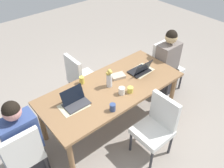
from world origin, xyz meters
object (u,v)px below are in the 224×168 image
(chair_head_left_left_near, at_px, (165,64))
(coffee_mug_centre_left, at_px, (113,107))
(flower_vase, at_px, (109,77))
(book_red_cover, at_px, (118,76))
(chair_near_left_far, at_px, (81,77))
(coffee_mug_centre_right, at_px, (122,91))
(chair_far_right_near, at_px, (157,125))
(person_head_left_left_near, at_px, (166,66))
(laptop_head_left_left_near, at_px, (141,70))
(coffee_mug_near_right, at_px, (82,80))
(chair_head_right_left_mid, at_px, (22,153))
(coffee_mug_near_left, at_px, (130,90))
(person_head_right_left_mid, at_px, (24,144))
(dining_table, at_px, (112,91))
(laptop_head_right_left_mid, at_px, (75,101))

(chair_head_left_left_near, xyz_separation_m, coffee_mug_centre_left, (1.62, 0.46, 0.28))
(flower_vase, distance_m, book_red_cover, 0.28)
(chair_near_left_far, xyz_separation_m, coffee_mug_centre_right, (-0.06, 0.95, 0.28))
(book_red_cover, bearing_deg, chair_far_right_near, 100.95)
(person_head_left_left_near, bearing_deg, laptop_head_left_left_near, 3.06)
(chair_near_left_far, relative_size, coffee_mug_centre_left, 8.86)
(chair_far_right_near, relative_size, coffee_mug_near_right, 8.41)
(chair_head_right_left_mid, distance_m, coffee_mug_near_left, 1.55)
(chair_head_right_left_mid, distance_m, coffee_mug_centre_right, 1.43)
(coffee_mug_near_left, distance_m, coffee_mug_centre_left, 0.43)
(chair_head_right_left_mid, xyz_separation_m, coffee_mug_centre_right, (-1.40, 0.16, 0.28))
(chair_head_right_left_mid, relative_size, coffee_mug_centre_left, 8.86)
(person_head_right_left_mid, xyz_separation_m, coffee_mug_near_left, (-1.45, 0.28, 0.24))
(chair_head_left_left_near, distance_m, coffee_mug_centre_left, 1.70)
(coffee_mug_centre_right, bearing_deg, coffee_mug_near_right, -62.83)
(flower_vase, relative_size, coffee_mug_near_right, 2.63)
(person_head_right_left_mid, height_order, book_red_cover, person_head_right_left_mid)
(chair_head_left_left_near, bearing_deg, dining_table, 4.31)
(flower_vase, bearing_deg, coffee_mug_near_right, -50.06)
(chair_near_left_far, bearing_deg, book_red_cover, 112.73)
(chair_near_left_far, xyz_separation_m, coffee_mug_near_right, (0.22, 0.41, 0.28))
(flower_vase, bearing_deg, chair_head_left_left_near, -177.35)
(chair_head_right_left_mid, height_order, laptop_head_right_left_mid, laptop_head_right_left_mid)
(person_head_right_left_mid, xyz_separation_m, flower_vase, (-1.31, -0.00, 0.36))
(coffee_mug_near_right, distance_m, book_red_cover, 0.54)
(laptop_head_left_left_near, bearing_deg, chair_head_left_left_near, -171.66)
(flower_vase, bearing_deg, person_head_left_left_near, 179.43)
(person_head_left_left_near, relative_size, laptop_head_right_left_mid, 3.73)
(chair_far_right_near, bearing_deg, chair_near_left_far, -83.51)
(chair_head_left_left_near, bearing_deg, chair_head_right_left_mid, 2.96)
(chair_head_left_left_near, bearing_deg, person_head_right_left_mid, 1.41)
(person_head_right_left_mid, xyz_separation_m, laptop_head_right_left_mid, (-0.75, -0.00, 0.24))
(book_red_cover, bearing_deg, dining_table, 45.38)
(dining_table, relative_size, coffee_mug_near_left, 25.35)
(chair_head_left_left_near, relative_size, coffee_mug_near_left, 10.94)
(laptop_head_right_left_mid, relative_size, laptop_head_left_left_near, 1.00)
(chair_far_right_near, height_order, coffee_mug_near_left, chair_far_right_near)
(flower_vase, relative_size, book_red_cover, 1.41)
(flower_vase, height_order, coffee_mug_centre_right, flower_vase)
(person_head_left_left_near, xyz_separation_m, coffee_mug_near_left, (1.15, 0.27, 0.24))
(chair_head_right_left_mid, distance_m, person_head_right_left_mid, 0.10)
(person_head_right_left_mid, height_order, coffee_mug_near_right, person_head_right_left_mid)
(chair_head_right_left_mid, relative_size, chair_near_left_far, 1.00)
(person_head_left_left_near, distance_m, laptop_head_right_left_mid, 1.86)
(laptop_head_left_left_near, bearing_deg, flower_vase, -5.06)
(chair_head_right_left_mid, bearing_deg, dining_table, -178.33)
(chair_head_right_left_mid, relative_size, person_head_right_left_mid, 0.75)
(chair_head_right_left_mid, relative_size, coffee_mug_centre_right, 8.85)
(dining_table, height_order, coffee_mug_near_right, coffee_mug_near_right)
(flower_vase, xyz_separation_m, laptop_head_right_left_mid, (0.57, 0.00, -0.11))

